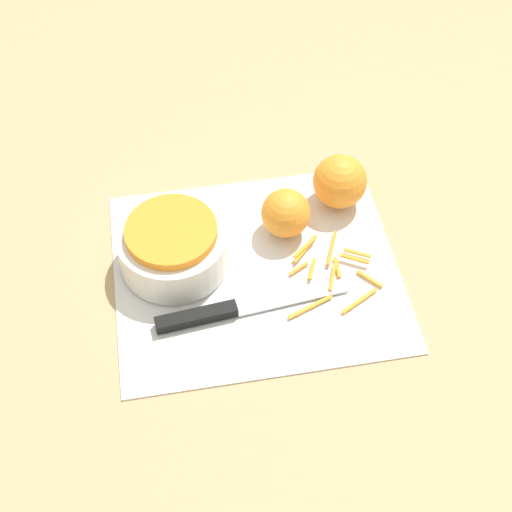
{
  "coord_description": "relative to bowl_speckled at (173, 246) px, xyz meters",
  "views": [
    {
      "loc": [
        -0.1,
        -0.61,
        0.84
      ],
      "look_at": [
        0.0,
        0.0,
        0.04
      ],
      "focal_mm": 50.0,
      "sensor_mm": 36.0,
      "label": 1
    }
  ],
  "objects": [
    {
      "name": "ground_plane",
      "position": [
        0.11,
        -0.03,
        -0.04
      ],
      "size": [
        4.0,
        4.0,
        0.0
      ],
      "primitive_type": "plane",
      "color": "tan"
    },
    {
      "name": "bowl_speckled",
      "position": [
        0.0,
        0.0,
        0.0
      ],
      "size": [
        0.16,
        0.16,
        0.08
      ],
      "color": "silver",
      "rests_on": "cutting_board"
    },
    {
      "name": "peel_pile",
      "position": [
        0.22,
        -0.06,
        -0.03
      ],
      "size": [
        0.15,
        0.15,
        0.01
      ],
      "color": "orange",
      "rests_on": "cutting_board"
    },
    {
      "name": "knife",
      "position": [
        0.05,
        -0.1,
        -0.03
      ],
      "size": [
        0.28,
        0.05,
        0.02
      ],
      "rotation": [
        0.0,
        0.0,
        0.1
      ],
      "color": "black",
      "rests_on": "cutting_board"
    },
    {
      "name": "cutting_board",
      "position": [
        0.11,
        -0.03,
        -0.04
      ],
      "size": [
        0.41,
        0.35,
        0.01
      ],
      "color": "silver",
      "rests_on": "ground_plane"
    },
    {
      "name": "orange_right",
      "position": [
        0.26,
        0.08,
        0.01
      ],
      "size": [
        0.08,
        0.08,
        0.08
      ],
      "color": "orange",
      "rests_on": "cutting_board"
    },
    {
      "name": "orange_left",
      "position": [
        0.17,
        0.03,
        0.0
      ],
      "size": [
        0.07,
        0.07,
        0.07
      ],
      "color": "orange",
      "rests_on": "cutting_board"
    }
  ]
}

